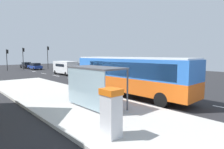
# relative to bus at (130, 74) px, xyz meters

# --- Properties ---
(ground_plane) EXTENTS (56.00, 92.00, 0.04)m
(ground_plane) POSITION_rel_bus_xyz_m (1.71, 13.04, -1.86)
(ground_plane) COLOR #262628
(sidewalk_platform) EXTENTS (6.20, 30.00, 0.18)m
(sidewalk_platform) POSITION_rel_bus_xyz_m (-4.69, 1.04, -1.75)
(sidewalk_platform) COLOR beige
(sidewalk_platform) RESTS_ON ground
(lane_stripe_seg_1) EXTENTS (0.16, 2.20, 0.01)m
(lane_stripe_seg_1) POSITION_rel_bus_xyz_m (1.96, -1.96, -1.84)
(lane_stripe_seg_1) COLOR silver
(lane_stripe_seg_1) RESTS_ON ground
(lane_stripe_seg_2) EXTENTS (0.16, 2.20, 0.01)m
(lane_stripe_seg_2) POSITION_rel_bus_xyz_m (1.96, 3.04, -1.84)
(lane_stripe_seg_2) COLOR silver
(lane_stripe_seg_2) RESTS_ON ground
(lane_stripe_seg_3) EXTENTS (0.16, 2.20, 0.01)m
(lane_stripe_seg_3) POSITION_rel_bus_xyz_m (1.96, 8.04, -1.84)
(lane_stripe_seg_3) COLOR silver
(lane_stripe_seg_3) RESTS_ON ground
(lane_stripe_seg_4) EXTENTS (0.16, 2.20, 0.01)m
(lane_stripe_seg_4) POSITION_rel_bus_xyz_m (1.96, 13.04, -1.84)
(lane_stripe_seg_4) COLOR silver
(lane_stripe_seg_4) RESTS_ON ground
(lane_stripe_seg_5) EXTENTS (0.16, 2.20, 0.01)m
(lane_stripe_seg_5) POSITION_rel_bus_xyz_m (1.96, 18.04, -1.84)
(lane_stripe_seg_5) COLOR silver
(lane_stripe_seg_5) RESTS_ON ground
(lane_stripe_seg_6) EXTENTS (0.16, 2.20, 0.01)m
(lane_stripe_seg_6) POSITION_rel_bus_xyz_m (1.96, 23.04, -1.84)
(lane_stripe_seg_6) COLOR silver
(lane_stripe_seg_6) RESTS_ON ground
(lane_stripe_seg_7) EXTENTS (0.16, 2.20, 0.01)m
(lane_stripe_seg_7) POSITION_rel_bus_xyz_m (1.96, 28.04, -1.84)
(lane_stripe_seg_7) COLOR silver
(lane_stripe_seg_7) RESTS_ON ground
(bus) EXTENTS (2.81, 11.07, 3.21)m
(bus) POSITION_rel_bus_xyz_m (0.00, 0.00, 0.00)
(bus) COLOR orange
(bus) RESTS_ON ground
(white_van) EXTENTS (2.08, 5.22, 2.30)m
(white_van) POSITION_rel_bus_xyz_m (3.91, 18.55, -0.50)
(white_van) COLOR white
(white_van) RESTS_ON ground
(sedan_near) EXTENTS (1.85, 4.41, 1.52)m
(sedan_near) POSITION_rel_bus_xyz_m (4.01, 39.39, -1.05)
(sedan_near) COLOR black
(sedan_near) RESTS_ON ground
(sedan_far) EXTENTS (1.97, 4.46, 1.52)m
(sedan_far) POSITION_rel_bus_xyz_m (4.01, 33.24, -1.05)
(sedan_far) COLOR navy
(sedan_far) RESTS_ON ground
(ticket_machine) EXTENTS (0.66, 0.76, 1.94)m
(ticket_machine) POSITION_rel_bus_xyz_m (-6.61, -5.14, -0.67)
(ticket_machine) COLOR silver
(ticket_machine) RESTS_ON sidewalk_platform
(recycling_bin_blue) EXTENTS (0.52, 0.52, 0.95)m
(recycling_bin_blue) POSITION_rel_bus_xyz_m (-2.49, 1.34, -1.19)
(recycling_bin_blue) COLOR blue
(recycling_bin_blue) RESTS_ON sidewalk_platform
(recycling_bin_green) EXTENTS (0.52, 0.52, 0.95)m
(recycling_bin_green) POSITION_rel_bus_xyz_m (-2.49, 2.04, -1.19)
(recycling_bin_green) COLOR green
(recycling_bin_green) RESTS_ON sidewalk_platform
(traffic_light_near_side) EXTENTS (0.49, 0.28, 5.42)m
(traffic_light_near_side) POSITION_rel_bus_xyz_m (7.21, 33.27, 1.73)
(traffic_light_near_side) COLOR #2D2D2D
(traffic_light_near_side) RESTS_ON ground
(traffic_light_far_side) EXTENTS (0.49, 0.28, 4.55)m
(traffic_light_far_side) POSITION_rel_bus_xyz_m (-1.38, 34.07, 1.21)
(traffic_light_far_side) COLOR #2D2D2D
(traffic_light_far_side) RESTS_ON ground
(traffic_light_median) EXTENTS (0.49, 0.28, 4.99)m
(traffic_light_median) POSITION_rel_bus_xyz_m (2.11, 34.87, 1.48)
(traffic_light_median) COLOR #2D2D2D
(traffic_light_median) RESTS_ON ground
(bus_shelter) EXTENTS (1.80, 4.00, 2.50)m
(bus_shelter) POSITION_rel_bus_xyz_m (-4.70, -1.21, 0.25)
(bus_shelter) COLOR #4C4C51
(bus_shelter) RESTS_ON sidewalk_platform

